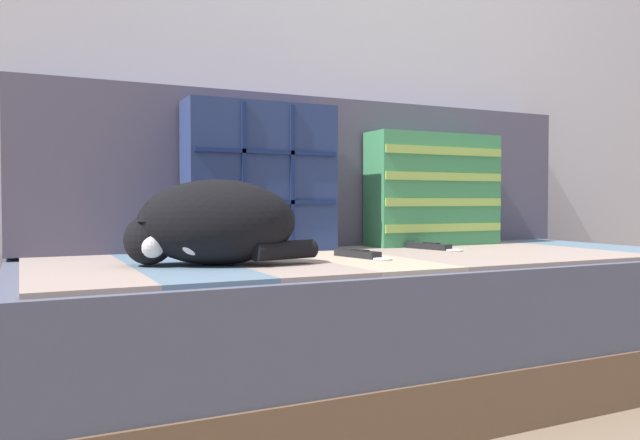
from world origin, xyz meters
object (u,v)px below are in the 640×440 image
couch (377,323)px  game_remote_far (430,246)px  sleeping_cat (211,225)px  throw_pillow_striped (434,190)px  game_remote_near (359,254)px  throw_pillow_quilted (260,178)px

couch → game_remote_far: game_remote_far is taller
sleeping_cat → game_remote_far: bearing=12.5°
throw_pillow_striped → game_remote_near: (-0.45, -0.30, -0.18)m
game_remote_near → couch: bearing=37.8°
throw_pillow_striped → game_remote_far: (-0.12, -0.15, -0.18)m
game_remote_far → game_remote_near: bearing=-156.5°
game_remote_far → couch: bearing=-164.5°
game_remote_near → game_remote_far: bearing=23.5°
couch → throw_pillow_striped: size_ratio=4.12×
sleeping_cat → game_remote_far: 0.76m
throw_pillow_quilted → game_remote_far: (0.50, -0.15, -0.21)m
couch → game_remote_near: bearing=-142.2°
game_remote_near → sleeping_cat: bearing=-177.3°
sleeping_cat → throw_pillow_quilted: bearing=52.8°
couch → sleeping_cat: 0.59m
couch → game_remote_near: 0.24m
couch → throw_pillow_quilted: (-0.27, 0.22, 0.41)m
throw_pillow_striped → game_remote_far: throw_pillow_striped is taller
sleeping_cat → couch: bearing=11.1°
couch → throw_pillow_striped: throw_pillow_striped is taller
couch → game_remote_near: (-0.10, -0.08, 0.20)m
couch → throw_pillow_striped: (0.35, 0.22, 0.38)m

